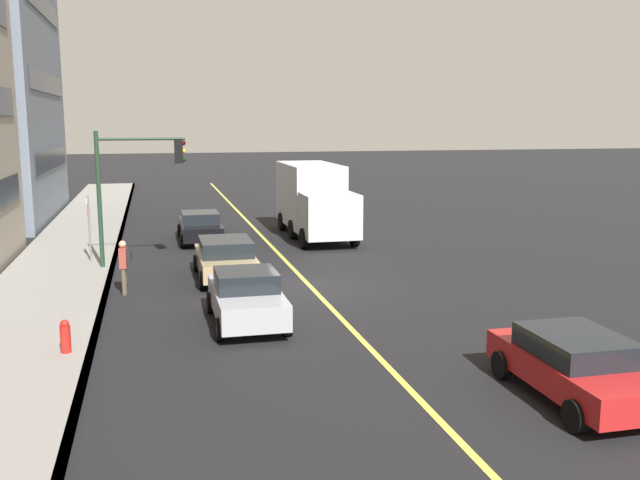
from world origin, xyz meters
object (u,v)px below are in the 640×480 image
at_px(traffic_light_mast, 134,176).
at_px(car_red, 575,364).
at_px(truck_white, 314,199).
at_px(fire_hydrant, 66,339).
at_px(car_tan, 226,258).
at_px(car_silver, 246,297).
at_px(pedestrian_with_backpack, 124,263).
at_px(street_sign_post, 89,224).
at_px(car_black, 200,226).

bearing_deg(traffic_light_mast, car_red, -149.54).
xyz_separation_m(truck_white, fire_hydrant, (-15.70, 9.53, -1.32)).
bearing_deg(car_red, car_tan, 24.47).
bearing_deg(car_silver, pedestrian_with_backpack, 38.55).
distance_m(car_red, street_sign_post, 19.04).
bearing_deg(fire_hydrant, traffic_light_mast, -8.39).
xyz_separation_m(car_red, fire_hydrant, (4.87, 10.13, -0.25)).
relative_size(pedestrian_with_backpack, street_sign_post, 0.65).
height_order(car_red, traffic_light_mast, traffic_light_mast).
xyz_separation_m(car_black, car_tan, (-7.90, -0.34, 0.03)).
xyz_separation_m(car_silver, traffic_light_mast, (8.04, 3.01, 2.74)).
bearing_deg(car_tan, traffic_light_mast, 52.15).
bearing_deg(car_silver, street_sign_post, 27.45).
xyz_separation_m(car_red, traffic_light_mast, (14.75, 8.67, 2.78)).
distance_m(traffic_light_mast, street_sign_post, 2.84).
height_order(truck_white, traffic_light_mast, traffic_light_mast).
distance_m(car_silver, car_tan, 5.68).
distance_m(car_black, car_silver, 13.59).
relative_size(car_tan, fire_hydrant, 4.68).
distance_m(truck_white, pedestrian_with_backpack, 12.83).
bearing_deg(traffic_light_mast, street_sign_post, 56.87).
xyz_separation_m(car_tan, fire_hydrant, (-7.53, 4.49, -0.28)).
bearing_deg(street_sign_post, pedestrian_with_backpack, -164.02).
relative_size(car_tan, pedestrian_with_backpack, 2.53).
distance_m(truck_white, street_sign_post, 10.89).
xyz_separation_m(car_red, car_silver, (6.71, 5.66, 0.04)).
bearing_deg(car_red, fire_hydrant, 64.35).
bearing_deg(pedestrian_with_backpack, fire_hydrant, 169.45).
xyz_separation_m(car_red, street_sign_post, (15.90, 10.44, 0.88)).
distance_m(car_silver, fire_hydrant, 4.84).
xyz_separation_m(car_silver, truck_white, (13.86, -5.06, 1.04)).
relative_size(car_black, pedestrian_with_backpack, 2.66).
relative_size(truck_white, fire_hydrant, 8.23).
relative_size(car_red, pedestrian_with_backpack, 2.37).
xyz_separation_m(car_black, car_silver, (-13.58, -0.32, 0.03)).
height_order(car_silver, pedestrian_with_backpack, pedestrian_with_backpack).
xyz_separation_m(truck_white, pedestrian_with_backpack, (-9.66, 8.41, -0.77)).
relative_size(car_black, fire_hydrant, 4.92).
height_order(car_tan, fire_hydrant, car_tan).
height_order(car_black, car_red, car_black).
bearing_deg(car_red, car_silver, 40.16).
height_order(car_red, car_silver, car_silver).
relative_size(car_silver, traffic_light_mast, 0.80).
distance_m(truck_white, fire_hydrant, 18.42).
height_order(car_tan, traffic_light_mast, traffic_light_mast).
relative_size(car_silver, fire_hydrant, 4.33).
bearing_deg(truck_white, traffic_light_mast, 125.77).
bearing_deg(car_tan, car_black, 2.50).
relative_size(car_black, truck_white, 0.60).
relative_size(car_silver, street_sign_post, 1.51).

